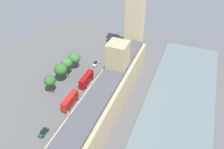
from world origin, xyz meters
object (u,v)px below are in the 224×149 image
at_px(plane_tree_far_end, 74,58).
at_px(street_lamp_slot_10, 68,69).
at_px(double_decker_bus_trailing, 70,100).
at_px(plane_tree_kerbside, 50,81).
at_px(plane_tree_by_river_gate, 61,70).
at_px(pedestrian_under_trees, 88,102).
at_px(car_dark_green_leading, 43,132).
at_px(double_decker_bus_midblock, 86,79).
at_px(parliament_building, 106,95).
at_px(car_white_opposite_hall, 96,64).
at_px(plane_tree_corner, 67,63).
at_px(pedestrian_near_tower, 103,77).
at_px(street_lamp_slot_11, 53,85).

bearing_deg(plane_tree_far_end, street_lamp_slot_10, 95.51).
xyz_separation_m(double_decker_bus_trailing, plane_tree_kerbside, (11.77, -4.10, 4.09)).
bearing_deg(plane_tree_by_river_gate, pedestrian_under_trees, 152.41).
bearing_deg(car_dark_green_leading, plane_tree_far_end, -76.62).
distance_m(double_decker_bus_midblock, double_decker_bus_trailing, 15.54).
xyz_separation_m(plane_tree_far_end, street_lamp_slot_10, (-0.76, 7.87, -1.62)).
xyz_separation_m(parliament_building, plane_tree_far_end, (26.11, -20.80, -0.87)).
bearing_deg(plane_tree_far_end, plane_tree_by_river_gate, 86.98).
bearing_deg(double_decker_bus_trailing, street_lamp_slot_10, 121.76).
relative_size(plane_tree_by_river_gate, plane_tree_far_end, 1.04).
xyz_separation_m(car_white_opposite_hall, double_decker_bus_midblock, (-2.56, 15.75, 1.75)).
xyz_separation_m(double_decker_bus_trailing, plane_tree_corner, (11.86, -18.60, 4.31)).
xyz_separation_m(double_decker_bus_trailing, street_lamp_slot_10, (10.39, -16.79, 2.18)).
height_order(pedestrian_under_trees, street_lamp_slot_10, street_lamp_slot_10).
distance_m(double_decker_bus_midblock, car_dark_green_leading, 32.55).
bearing_deg(plane_tree_far_end, pedestrian_near_tower, 170.63).
distance_m(parliament_building, street_lamp_slot_10, 28.57).
xyz_separation_m(double_decker_bus_trailing, street_lamp_slot_11, (10.67, -4.12, 2.12)).
relative_size(car_dark_green_leading, plane_tree_corner, 0.49).
distance_m(double_decker_bus_midblock, pedestrian_under_trees, 13.69).
distance_m(parliament_building, car_dark_green_leading, 27.40).
xyz_separation_m(plane_tree_by_river_gate, plane_tree_corner, (0.10, -5.61, 0.15)).
xyz_separation_m(double_decker_bus_midblock, pedestrian_under_trees, (-6.38, 11.97, -1.87)).
height_order(car_white_opposite_hall, street_lamp_slot_10, street_lamp_slot_10).
height_order(parliament_building, street_lamp_slot_10, parliament_building).
xyz_separation_m(parliament_building, street_lamp_slot_10, (25.35, -12.93, -2.48)).
bearing_deg(plane_tree_kerbside, car_white_opposite_hall, -108.47).
bearing_deg(car_dark_green_leading, double_decker_bus_midblock, -92.19).
relative_size(parliament_building, car_dark_green_leading, 17.07).
bearing_deg(street_lamp_slot_11, double_decker_bus_trailing, 158.89).
relative_size(double_decker_bus_midblock, plane_tree_corner, 1.13).
xyz_separation_m(pedestrian_near_tower, pedestrian_under_trees, (-0.66, 18.33, 0.04)).
bearing_deg(car_white_opposite_hall, plane_tree_kerbside, 70.53).
distance_m(parliament_building, double_decker_bus_trailing, 16.14).
bearing_deg(pedestrian_under_trees, parliament_building, -38.93).
relative_size(parliament_building, plane_tree_far_end, 8.60).
xyz_separation_m(plane_tree_far_end, plane_tree_corner, (0.71, 6.06, 0.51)).
bearing_deg(pedestrian_near_tower, street_lamp_slot_11, 175.99).
bearing_deg(plane_tree_kerbside, double_decker_bus_trailing, 160.77).
height_order(double_decker_bus_trailing, plane_tree_corner, plane_tree_corner).
height_order(double_decker_bus_trailing, street_lamp_slot_11, street_lamp_slot_11).
relative_size(double_decker_bus_trailing, plane_tree_far_end, 1.15).
bearing_deg(pedestrian_under_trees, street_lamp_slot_10, 100.72).
distance_m(car_white_opposite_hall, double_decker_bus_trailing, 31.45).
height_order(pedestrian_under_trees, street_lamp_slot_11, street_lamp_slot_11).
bearing_deg(double_decker_bus_midblock, plane_tree_corner, 164.95).
relative_size(parliament_building, street_lamp_slot_10, 11.22).
height_order(car_white_opposite_hall, car_dark_green_leading, same).
bearing_deg(car_white_opposite_hall, plane_tree_corner, 53.13).
distance_m(pedestrian_near_tower, plane_tree_corner, 18.82).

